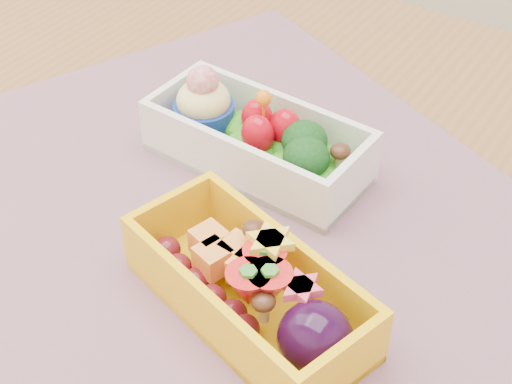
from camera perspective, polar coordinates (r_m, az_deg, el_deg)
The scene contains 4 objects.
table at distance 0.66m, azimuth -1.47°, elevation -8.50°, with size 1.20×0.80×0.75m.
placemat at distance 0.58m, azimuth -0.90°, elevation -2.91°, with size 0.55×0.43×0.00m, color #875D72.
bento_white at distance 0.62m, azimuth 0.04°, elevation 3.87°, with size 0.18×0.09×0.07m.
bento_yellow at distance 0.50m, azimuth -0.28°, elevation -7.16°, with size 0.19×0.12×0.06m.
Camera 1 is at (0.25, -0.35, 1.15)m, focal length 54.16 mm.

